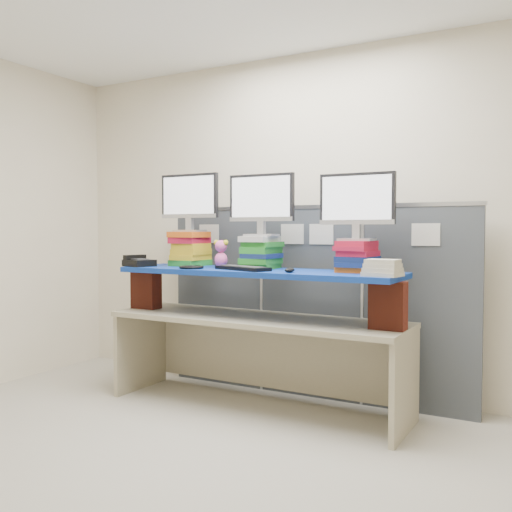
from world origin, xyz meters
The scene contains 18 objects.
room centered at (0.00, 0.00, 1.40)m, with size 5.00×4.00×2.80m.
cubicle_partition centered at (0.00, 1.78, 0.77)m, with size 2.60×0.06×1.53m.
desk centered at (-0.23, 1.29, 0.55)m, with size 2.27×0.68×0.69m.
brick_pier_left centered at (-1.24, 1.25, 0.84)m, with size 0.23×0.12×0.31m, color maroon.
brick_pier_right centered at (0.78, 1.23, 0.84)m, with size 0.23×0.12×0.31m, color maroon.
blue_board centered at (-0.23, 1.29, 1.02)m, with size 2.17×0.54×0.04m, color navy.
book_stack_left centered at (-0.92, 1.42, 1.18)m, with size 0.25×0.31×0.28m.
book_stack_center centered at (-0.25, 1.41, 1.16)m, with size 0.25×0.30×0.25m.
book_stack_right centered at (0.51, 1.40, 1.15)m, with size 0.26×0.31×0.22m.
monitor_left centered at (-0.92, 1.42, 1.58)m, with size 0.54×0.15×0.47m.
monitor_center centered at (-0.25, 1.41, 1.55)m, with size 0.54×0.15×0.47m.
monitor_right centered at (0.51, 1.40, 1.52)m, with size 0.54×0.15×0.47m.
keyboard centered at (-0.29, 1.20, 1.05)m, with size 0.49×0.31×0.03m.
mouse centered at (0.12, 1.14, 1.06)m, with size 0.06×0.11×0.03m, color black.
desk_phone centered at (-1.24, 1.16, 1.07)m, with size 0.26×0.24×0.09m.
headset centered at (-0.70, 1.14, 1.05)m, with size 0.19×0.19×0.02m, color black.
plush_toy centered at (-0.58, 1.36, 1.15)m, with size 0.13×0.09×0.22m.
binder_stack centered at (0.77, 1.15, 1.09)m, with size 0.24×0.20×0.11m.
Camera 1 is at (1.81, -2.39, 1.33)m, focal length 40.00 mm.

